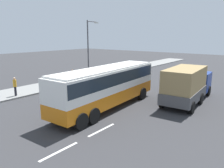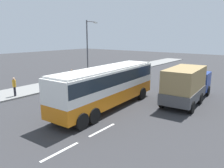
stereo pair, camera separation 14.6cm
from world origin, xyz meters
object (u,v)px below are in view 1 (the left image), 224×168
Objects in this scene: pedestrian_at_crossing at (15,85)px; street_lamp at (89,47)px; coach_bus at (107,83)px; cargo_truck at (188,84)px; pedestrian_near_curb at (73,75)px.

pedestrian_at_crossing is 10.34m from street_lamp.
coach_bus reaches higher than pedestrian_at_crossing.
cargo_truck reaches higher than pedestrian_at_crossing.
pedestrian_at_crossing is at bearing 118.87° from cargo_truck.
cargo_truck is 4.63× the size of pedestrian_near_curb.
pedestrian_at_crossing is at bearing 177.99° from street_lamp.
pedestrian_at_crossing is at bearing 25.38° from pedestrian_near_curb.
cargo_truck is at bearing -95.31° from street_lamp.
coach_bus is 9.62m from pedestrian_near_curb.
street_lamp reaches higher than cargo_truck.
street_lamp is (6.86, 8.57, 2.37)m from coach_bus.
pedestrian_near_curb is 0.96× the size of pedestrian_at_crossing.
pedestrian_at_crossing is (-7.00, 0.24, 0.04)m from pedestrian_near_curb.
street_lamp is at bearing -154.76° from pedestrian_near_curb.
coach_bus is 11.23m from street_lamp.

